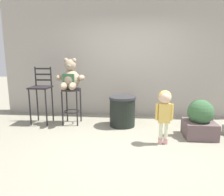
% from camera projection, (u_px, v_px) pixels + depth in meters
% --- Properties ---
extents(ground_plane, '(24.00, 24.00, 0.00)m').
position_uv_depth(ground_plane, '(127.00, 146.00, 3.58)').
color(ground_plane, gray).
extents(building_wall, '(6.54, 0.30, 3.15)m').
position_uv_depth(building_wall, '(130.00, 54.00, 5.31)').
color(building_wall, '#A29C92').
rests_on(building_wall, ground_plane).
extents(bar_stool_with_teddy, '(0.44, 0.44, 0.80)m').
position_uv_depth(bar_stool_with_teddy, '(71.00, 98.00, 4.70)').
color(bar_stool_with_teddy, black).
rests_on(bar_stool_with_teddy, ground_plane).
extents(teddy_bear, '(0.64, 0.57, 0.67)m').
position_uv_depth(teddy_bear, '(70.00, 78.00, 4.57)').
color(teddy_bear, gray).
rests_on(teddy_bear, bar_stool_with_teddy).
extents(child_walking, '(0.30, 0.24, 0.94)m').
position_uv_depth(child_walking, '(165.00, 106.00, 3.55)').
color(child_walking, '#DA9E9E').
rests_on(child_walking, ground_plane).
extents(trash_bin, '(0.59, 0.59, 0.66)m').
position_uv_depth(trash_bin, '(122.00, 111.00, 4.58)').
color(trash_bin, black).
rests_on(trash_bin, ground_plane).
extents(bar_chair_empty, '(0.43, 0.43, 1.28)m').
position_uv_depth(bar_chair_empty, '(41.00, 91.00, 4.71)').
color(bar_chair_empty, black).
rests_on(bar_chair_empty, ground_plane).
extents(planter_with_shrub, '(0.56, 0.56, 0.72)m').
position_uv_depth(planter_with_shrub, '(200.00, 120.00, 3.93)').
color(planter_with_shrub, '#624E50').
rests_on(planter_with_shrub, ground_plane).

